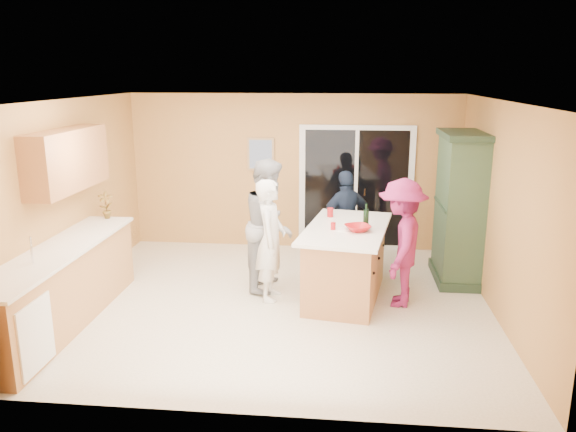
# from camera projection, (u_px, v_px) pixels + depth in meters

# --- Properties ---
(floor) EXTENTS (5.50, 5.50, 0.00)m
(floor) POSITION_uv_depth(u_px,v_px,m) (276.00, 302.00, 7.36)
(floor) COLOR white
(floor) RESTS_ON ground
(ceiling) EXTENTS (5.50, 5.00, 0.10)m
(ceiling) POSITION_uv_depth(u_px,v_px,m) (275.00, 101.00, 6.71)
(ceiling) COLOR white
(ceiling) RESTS_ON wall_back
(wall_back) EXTENTS (5.50, 0.10, 2.60)m
(wall_back) POSITION_uv_depth(u_px,v_px,m) (293.00, 172.00, 9.45)
(wall_back) COLOR #E5B65E
(wall_back) RESTS_ON ground
(wall_front) EXTENTS (5.50, 0.10, 2.60)m
(wall_front) POSITION_uv_depth(u_px,v_px,m) (238.00, 275.00, 4.63)
(wall_front) COLOR #E5B65E
(wall_front) RESTS_ON ground
(wall_left) EXTENTS (0.10, 5.00, 2.60)m
(wall_left) POSITION_uv_depth(u_px,v_px,m) (66.00, 201.00, 7.30)
(wall_left) COLOR #E5B65E
(wall_left) RESTS_ON ground
(wall_right) EXTENTS (0.10, 5.00, 2.60)m
(wall_right) POSITION_uv_depth(u_px,v_px,m) (501.00, 211.00, 6.77)
(wall_right) COLOR #E5B65E
(wall_right) RESTS_ON ground
(left_cabinet_run) EXTENTS (0.65, 3.05, 1.24)m
(left_cabinet_run) POSITION_uv_depth(u_px,v_px,m) (54.00, 293.00, 6.47)
(left_cabinet_run) COLOR #BC8149
(left_cabinet_run) RESTS_ON floor
(upper_cabinets) EXTENTS (0.35, 1.60, 0.75)m
(upper_cabinets) POSITION_uv_depth(u_px,v_px,m) (67.00, 160.00, 6.95)
(upper_cabinets) COLOR #BC8149
(upper_cabinets) RESTS_ON wall_left
(sliding_door) EXTENTS (1.90, 0.07, 2.10)m
(sliding_door) POSITION_uv_depth(u_px,v_px,m) (356.00, 188.00, 9.37)
(sliding_door) COLOR silver
(sliding_door) RESTS_ON floor
(framed_picture) EXTENTS (0.46, 0.04, 0.56)m
(framed_picture) POSITION_uv_depth(u_px,v_px,m) (261.00, 154.00, 9.40)
(framed_picture) COLOR #A27C51
(framed_picture) RESTS_ON wall_back
(kitchen_island) EXTENTS (1.29, 1.99, 0.97)m
(kitchen_island) POSITION_uv_depth(u_px,v_px,m) (346.00, 264.00, 7.44)
(kitchen_island) COLOR #BC8149
(kitchen_island) RESTS_ON floor
(green_hutch) EXTENTS (0.61, 1.17, 2.14)m
(green_hutch) POSITION_uv_depth(u_px,v_px,m) (459.00, 210.00, 7.95)
(green_hutch) COLOR #213523
(green_hutch) RESTS_ON floor
(woman_white) EXTENTS (0.40, 0.60, 1.61)m
(woman_white) POSITION_uv_depth(u_px,v_px,m) (271.00, 240.00, 7.31)
(woman_white) COLOR white
(woman_white) RESTS_ON floor
(woman_grey) EXTENTS (0.76, 0.94, 1.81)m
(woman_grey) POSITION_uv_depth(u_px,v_px,m) (270.00, 225.00, 7.68)
(woman_grey) COLOR #9C9C9F
(woman_grey) RESTS_ON floor
(woman_navy) EXTENTS (0.96, 0.75, 1.52)m
(woman_navy) POSITION_uv_depth(u_px,v_px,m) (346.00, 220.00, 8.47)
(woman_navy) COLOR #1A243B
(woman_navy) RESTS_ON floor
(woman_magenta) EXTENTS (0.81, 1.16, 1.65)m
(woman_magenta) POSITION_uv_depth(u_px,v_px,m) (401.00, 243.00, 7.13)
(woman_magenta) COLOR #911F64
(woman_magenta) RESTS_ON floor
(serving_bowl) EXTENTS (0.42, 0.42, 0.08)m
(serving_bowl) POSITION_uv_depth(u_px,v_px,m) (358.00, 228.00, 7.12)
(serving_bowl) COLOR #A91217
(serving_bowl) RESTS_ON kitchen_island
(tulip_vase) EXTENTS (0.24, 0.20, 0.38)m
(tulip_vase) POSITION_uv_depth(u_px,v_px,m) (106.00, 205.00, 7.82)
(tulip_vase) COLOR #9F220F
(tulip_vase) RESTS_ON left_cabinet_run
(tumbler_near) EXTENTS (0.08, 0.08, 0.09)m
(tumbler_near) POSITION_uv_depth(u_px,v_px,m) (333.00, 226.00, 7.18)
(tumbler_near) COLOR #A91217
(tumbler_near) RESTS_ON kitchen_island
(tumbler_far) EXTENTS (0.09, 0.09, 0.13)m
(tumbler_far) POSITION_uv_depth(u_px,v_px,m) (330.00, 212.00, 7.81)
(tumbler_far) COLOR #A91217
(tumbler_far) RESTS_ON kitchen_island
(wine_bottle) EXTENTS (0.07, 0.07, 0.32)m
(wine_bottle) POSITION_uv_depth(u_px,v_px,m) (366.00, 218.00, 7.25)
(wine_bottle) COLOR black
(wine_bottle) RESTS_ON kitchen_island
(white_plate) EXTENTS (0.21, 0.21, 0.01)m
(white_plate) POSITION_uv_depth(u_px,v_px,m) (343.00, 229.00, 7.17)
(white_plate) COLOR white
(white_plate) RESTS_ON kitchen_island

